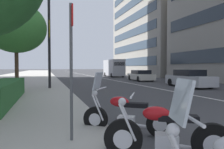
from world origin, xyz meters
TOP-DOWN VIEW (x-y plane):
  - sidewalk_right_plaza at (30.00, 11.32)m, footprint 160.00×9.67m
  - lane_centre_stripe at (35.00, 0.00)m, footprint 110.00×0.16m
  - motorcycle_by_sign_pole at (1.22, 6.04)m, footprint 1.13×1.93m
  - motorcycle_far_end_row at (2.75, 6.18)m, footprint 1.33×1.84m
  - car_approaching_light at (12.25, -3.10)m, footprint 4.50×1.92m
  - car_mid_block_traffic at (20.72, -2.84)m, footprint 4.42×2.07m
  - delivery_van_ahead at (31.66, -3.04)m, footprint 5.95×2.20m
  - parking_sign_by_curb at (2.29, 7.46)m, footprint 0.32×0.06m
  - street_lamp_with_banners at (13.20, 7.40)m, footprint 1.26×2.31m
  - clipped_hedge_bed at (7.71, 9.66)m, footprint 6.54×1.10m
  - street_tree_far_plaza at (11.78, 9.60)m, footprint 3.53×3.53m

SIDE VIEW (x-z plane):
  - lane_centre_stripe at x=35.00m, z-range 0.00..0.01m
  - sidewalk_right_plaza at x=30.00m, z-range 0.00..0.15m
  - motorcycle_by_sign_pole at x=1.22m, z-range -0.13..0.99m
  - motorcycle_far_end_row at x=2.75m, z-range -0.30..1.16m
  - clipped_hedge_bed at x=7.71m, z-range 0.15..1.00m
  - car_mid_block_traffic at x=20.72m, z-range -0.03..1.23m
  - car_approaching_light at x=12.25m, z-range -0.05..1.35m
  - delivery_van_ahead at x=31.66m, z-range 0.09..2.97m
  - parking_sign_by_curb at x=2.29m, z-range 0.41..3.07m
  - street_tree_far_plaza at x=11.78m, z-range 1.29..6.59m
  - street_lamp_with_banners at x=13.20m, z-range 0.88..10.16m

